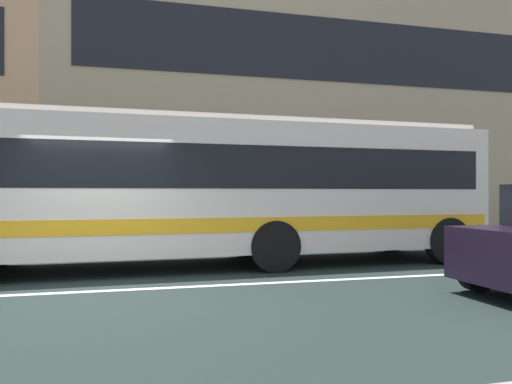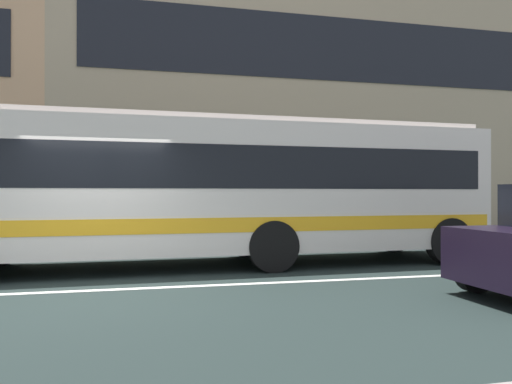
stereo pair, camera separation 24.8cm
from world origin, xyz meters
name	(u,v)px [view 2 (the right image)]	position (x,y,z in m)	size (l,w,h in m)	color
ground_plane	(92,291)	(0.00, 0.00, 0.00)	(160.00, 160.00, 0.00)	#202C2A
lane_centre_line	(92,290)	(0.00, 0.00, 0.00)	(60.00, 0.16, 0.01)	silver
apartment_block_right	(349,98)	(10.17, 13.24, 6.04)	(25.28, 8.22, 12.08)	tan
transit_bus	(226,186)	(2.49, 2.20, 1.68)	(11.34, 2.86, 3.05)	silver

